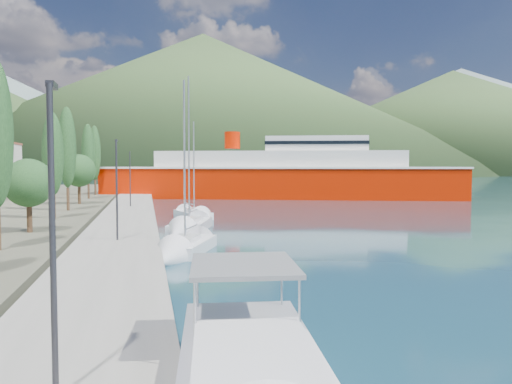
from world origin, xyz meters
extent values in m
plane|color=#163B4B|center=(0.00, 120.00, 0.00)|extent=(1400.00, 1400.00, 0.00)
cube|color=gray|center=(-9.00, 26.00, 0.40)|extent=(5.00, 88.00, 0.80)
cone|color=slate|center=(80.00, 680.00, 90.00)|extent=(760.00, 760.00, 180.00)
cone|color=slate|center=(420.00, 600.00, 70.00)|extent=(640.00, 640.00, 140.00)
cone|color=#3A562B|center=(40.00, 400.00, 57.50)|extent=(480.00, 480.00, 115.00)
cone|color=#3A562B|center=(260.00, 380.00, 45.00)|extent=(420.00, 420.00, 90.00)
cylinder|color=#47301E|center=(-15.13, 17.72, 1.74)|extent=(0.36, 0.36, 2.08)
sphere|color=#244B23|center=(-15.13, 17.72, 4.11)|extent=(3.32, 3.32, 3.32)
cylinder|color=#47301E|center=(-15.13, 27.01, 1.71)|extent=(0.30, 0.30, 2.03)
ellipsoid|color=#244B23|center=(-15.13, 27.01, 6.33)|extent=(1.80, 1.80, 7.19)
cylinder|color=#47301E|center=(-15.13, 35.09, 1.87)|extent=(0.30, 0.30, 2.33)
ellipsoid|color=#244B23|center=(-15.13, 35.09, 7.17)|extent=(1.80, 1.80, 8.27)
cylinder|color=#47301E|center=(-15.13, 43.94, 1.92)|extent=(0.36, 0.36, 2.45)
sphere|color=#244B23|center=(-15.13, 43.94, 4.71)|extent=(3.92, 3.92, 3.92)
cylinder|color=#47301E|center=(-15.13, 53.86, 1.84)|extent=(0.30, 0.30, 2.29)
ellipsoid|color=#244B23|center=(-15.13, 53.86, 7.04)|extent=(1.80, 1.80, 8.11)
cylinder|color=#47301E|center=(-15.13, 63.28, 1.90)|extent=(0.30, 0.30, 2.40)
ellipsoid|color=#244B23|center=(-15.13, 63.28, 7.35)|extent=(1.80, 1.80, 8.50)
cylinder|color=#2D2D33|center=(-9.00, -8.98, 3.80)|extent=(0.12, 0.12, 6.00)
cube|color=#2D2D33|center=(-9.00, -8.73, 6.80)|extent=(0.15, 0.50, 0.12)
cylinder|color=#2D2D33|center=(-9.00, 12.06, 3.80)|extent=(0.12, 0.12, 6.00)
cube|color=#2D2D33|center=(-9.00, 12.31, 6.80)|extent=(0.15, 0.50, 0.12)
cylinder|color=#2D2D33|center=(-9.00, 37.73, 3.80)|extent=(0.12, 0.12, 6.00)
cube|color=#2D2D33|center=(-9.00, 37.98, 6.80)|extent=(0.15, 0.50, 0.12)
cube|color=silver|center=(-5.19, -8.96, 0.83)|extent=(3.75, 7.58, 1.22)
cube|color=silver|center=(-5.30, -9.84, 1.61)|extent=(2.72, 3.81, 0.44)
cube|color=slate|center=(-4.95, -7.02, 2.83)|extent=(2.89, 3.30, 0.11)
cube|color=silver|center=(-4.88, 11.50, 0.25)|extent=(4.29, 6.18, 0.91)
cube|color=silver|center=(-5.02, 11.14, 0.86)|extent=(2.15, 2.64, 0.36)
cylinder|color=silver|center=(-5.02, 11.14, 5.54)|extent=(0.12, 0.12, 9.65)
cone|color=silver|center=(-6.23, 8.10, 0.25)|extent=(3.16, 3.35, 2.34)
cube|color=silver|center=(-3.75, 21.87, 0.27)|extent=(4.36, 7.20, 0.96)
cube|color=silver|center=(-3.89, 21.44, 0.90)|extent=(2.21, 3.02, 0.37)
cylinder|color=silver|center=(-3.89, 21.44, 6.59)|extent=(0.12, 0.12, 11.69)
cone|color=silver|center=(-5.05, 17.73, 0.27)|extent=(3.28, 3.75, 2.44)
cube|color=silver|center=(-2.69, 31.44, 0.25)|extent=(3.65, 5.67, 0.90)
cube|color=silver|center=(-2.59, 31.10, 0.85)|extent=(1.90, 2.40, 0.35)
cylinder|color=silver|center=(-2.59, 31.10, 5.19)|extent=(0.12, 0.12, 8.99)
cone|color=silver|center=(-1.77, 28.21, 0.25)|extent=(2.88, 2.99, 2.30)
cube|color=red|center=(14.40, 60.97, 2.19)|extent=(58.45, 29.59, 5.57)
cube|color=silver|center=(14.40, 60.97, 4.97)|extent=(58.94, 30.06, 0.30)
cube|color=silver|center=(14.40, 60.97, 6.16)|extent=(40.86, 22.00, 2.98)
cube|color=silver|center=(20.06, 59.08, 8.84)|extent=(17.65, 12.13, 2.39)
cylinder|color=red|center=(6.86, 63.49, 9.54)|extent=(2.58, 2.58, 2.78)
camera|label=1|loc=(-7.26, -18.92, 5.27)|focal=35.00mm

